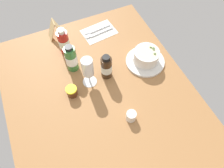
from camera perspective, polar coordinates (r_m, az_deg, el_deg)
ground_plane at (r=99.18cm, az=-2.30°, el=-4.79°), size 110.00×84.00×3.00cm
porridge_bowl at (r=108.14cm, az=8.98°, el=7.00°), size 19.50×19.50×8.71cm
cutlery_setting at (r=124.09cm, az=-3.68°, el=13.66°), size 14.90×19.56×0.90cm
creamer_jug at (r=92.12cm, az=5.10°, el=-8.48°), size 5.04×4.49×5.30cm
wine_glass at (r=94.85cm, az=-6.43°, el=4.09°), size 6.78×6.78×16.26cm
jam_jar at (r=98.85cm, az=-10.61°, el=-1.96°), size 5.07×5.07×4.94cm
sauce_bottle_brown at (r=99.99cm, az=-1.49°, el=4.45°), size 5.27×5.27×13.86cm
sauce_bottle_red at (r=112.06cm, az=-12.64°, el=10.82°), size 5.50×5.50×15.05cm
sauce_bottle_green at (r=103.83cm, az=-10.75°, el=6.64°), size 5.60×5.60×15.41cm
menu_card at (r=122.15cm, az=-14.79°, el=13.93°), size 5.95×8.55×10.40cm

